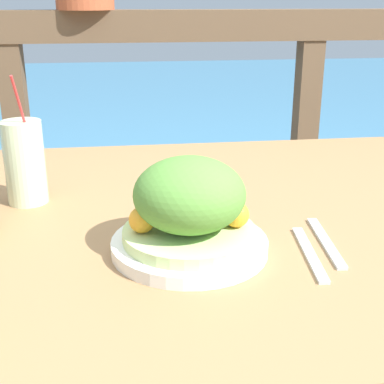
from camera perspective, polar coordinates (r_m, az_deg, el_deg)
name	(u,v)px	position (r m, az deg, el deg)	size (l,w,h in m)	color
patio_table	(202,257)	(1.01, 1.03, -6.91)	(1.21, 0.96, 0.77)	#997047
railing_fence	(166,117)	(1.69, -2.76, 8.04)	(2.80, 0.08, 1.10)	brown
sea_backdrop	(140,120)	(4.25, -5.55, 7.67)	(12.00, 4.00, 0.44)	teal
salad_plate	(189,212)	(0.80, -0.27, -2.18)	(0.24, 0.24, 0.15)	white
drink_glass	(25,162)	(1.05, -17.42, 3.04)	(0.07, 0.08, 0.25)	beige
fork	(309,253)	(0.84, 12.42, -6.41)	(0.03, 0.18, 0.00)	silver
knife	(326,242)	(0.88, 14.07, -5.18)	(0.03, 0.18, 0.00)	silver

